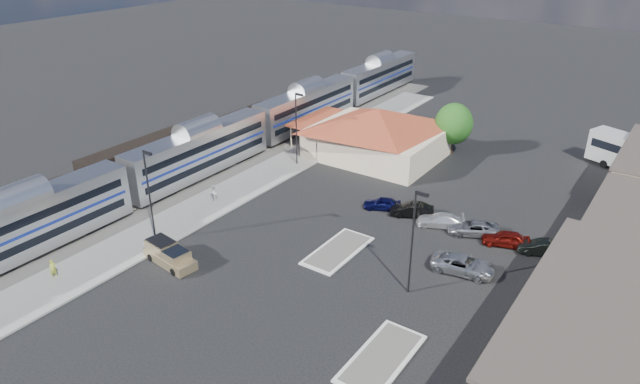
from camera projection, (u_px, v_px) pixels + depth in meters
The scene contains 22 objects.
ground at pixel (289, 248), 51.83m from camera, with size 280.00×280.00×0.00m, color black.
railbed at pixel (191, 167), 68.48m from camera, with size 16.00×100.00×0.12m, color #4C4944.
platform at pixel (235, 191), 62.38m from camera, with size 5.50×92.00×0.18m, color gray.
passenger_train at pixel (200, 154), 64.92m from camera, with size 3.00×104.00×5.55m.
freight_cars at pixel (137, 161), 65.32m from camera, with size 2.80×46.00×4.00m.
station_depot at pixel (377, 132), 70.64m from camera, with size 18.35×12.24×6.20m.
traffic_island_south at pixel (338, 250), 51.23m from camera, with size 3.30×7.50×0.21m.
traffic_island_north at pixel (381, 358), 38.69m from camera, with size 3.30×7.50×0.21m.
lamp_plat_s at pixel (149, 189), 50.64m from camera, with size 1.08×0.25×9.00m.
lamp_plat_n at pixel (297, 123), 66.98m from camera, with size 1.08×0.25×9.00m.
lamp_lot at pixel (414, 234), 43.34m from camera, with size 1.08×0.25×9.00m.
tree_depot at pixel (454, 124), 70.84m from camera, with size 4.71×4.71×6.63m.
pickup_truck at pixel (170, 255), 49.05m from camera, with size 5.48×2.57×1.82m.
suv at pixel (463, 265), 47.94m from camera, with size 2.45×5.30×1.47m, color #B0B3B8.
person_a at pixel (53, 269), 46.91m from camera, with size 0.61×0.40×1.66m, color #C2CC40.
person_b at pixel (214, 193), 59.89m from camera, with size 0.83×0.64×1.70m, color white.
parked_car_a at pixel (382, 203), 58.48m from camera, with size 1.54×3.84×1.31m, color #0C0D40.
parked_car_b at pixel (412, 210), 57.04m from camera, with size 1.51×4.33×1.43m, color black.
parked_car_c at pixel (440, 220), 55.20m from camera, with size 1.86×4.58×1.33m, color silver.
parked_car_d at pixel (473, 228), 53.79m from camera, with size 2.23×4.84×1.34m, color gray.
parked_car_e at pixel (506, 239), 51.91m from camera, with size 1.70×4.22×1.44m, color maroon.
parked_car_f at pixel (542, 248), 50.51m from camera, with size 1.47×4.23×1.39m, color black.
Camera 1 is at (27.57, -35.09, 27.00)m, focal length 32.00 mm.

